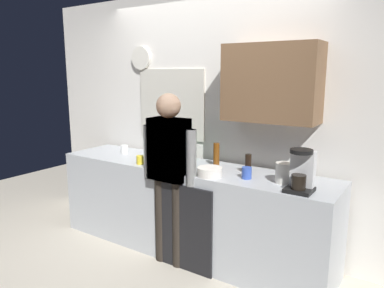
{
  "coord_description": "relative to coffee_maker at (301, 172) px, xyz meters",
  "views": [
    {
      "loc": [
        1.94,
        -2.55,
        1.78
      ],
      "look_at": [
        0.08,
        0.25,
        1.12
      ],
      "focal_mm": 34.12,
      "sensor_mm": 36.0,
      "label": 1
    }
  ],
  "objects": [
    {
      "name": "bottle_amber_beer",
      "position": [
        -0.9,
        0.28,
        -0.03
      ],
      "size": [
        0.06,
        0.06,
        0.23
      ],
      "primitive_type": "cylinder",
      "color": "brown",
      "rests_on": "kitchen_counter"
    },
    {
      "name": "mixing_bowl",
      "position": [
        -0.78,
        -0.04,
        -0.11
      ],
      "size": [
        0.22,
        0.22,
        0.08
      ],
      "primitive_type": "cylinder",
      "color": "white",
      "rests_on": "kitchen_counter"
    },
    {
      "name": "bottle_red_vinegar",
      "position": [
        -1.28,
        -0.02,
        -0.04
      ],
      "size": [
        0.06,
        0.06,
        0.22
      ],
      "primitive_type": "cylinder",
      "color": "maroon",
      "rests_on": "kitchen_counter"
    },
    {
      "name": "coffee_maker",
      "position": [
        0.0,
        0.0,
        0.0
      ],
      "size": [
        0.2,
        0.2,
        0.33
      ],
      "color": "black",
      "rests_on": "kitchen_counter"
    },
    {
      "name": "cup_white_mug",
      "position": [
        -2.05,
        0.21,
        -0.1
      ],
      "size": [
        0.08,
        0.08,
        0.09
      ],
      "primitive_type": "cylinder",
      "color": "white",
      "rests_on": "kitchen_counter"
    },
    {
      "name": "dishwasher_panel",
      "position": [
        -0.96,
        -0.17,
        -0.63
      ],
      "size": [
        0.56,
        0.02,
        0.8
      ],
      "primitive_type": "cube",
      "color": "black",
      "rests_on": "ground_plane"
    },
    {
      "name": "ground_plane",
      "position": [
        -1.15,
        -0.14,
        -1.03
      ],
      "size": [
        8.0,
        8.0,
        0.0
      ],
      "primitive_type": "plane",
      "color": "beige"
    },
    {
      "name": "back_wall_assembly",
      "position": [
        -1.07,
        0.56,
        0.32
      ],
      "size": [
        4.47,
        0.42,
        2.6
      ],
      "color": "white",
      "rests_on": "ground_plane"
    },
    {
      "name": "bottle_dark_sauce",
      "position": [
        -0.54,
        0.21,
        -0.06
      ],
      "size": [
        0.06,
        0.06,
        0.18
      ],
      "primitive_type": "cylinder",
      "color": "black",
      "rests_on": "kitchen_counter"
    },
    {
      "name": "storage_canister",
      "position": [
        -0.18,
        0.12,
        -0.06
      ],
      "size": [
        0.14,
        0.14,
        0.17
      ],
      "primitive_type": "cylinder",
      "color": "silver",
      "rests_on": "kitchen_counter"
    },
    {
      "name": "person_at_sink",
      "position": [
        -1.15,
        -0.14,
        -0.08
      ],
      "size": [
        0.57,
        0.22,
        1.6
      ],
      "rotation": [
        0.0,
        0.0,
        -0.22
      ],
      "color": "#3F4766",
      "rests_on": "ground_plane"
    },
    {
      "name": "person_guest",
      "position": [
        -1.15,
        -0.14,
        -0.08
      ],
      "size": [
        0.57,
        0.22,
        1.6
      ],
      "rotation": [
        0.0,
        0.0,
        3.11
      ],
      "color": "brown",
      "rests_on": "ground_plane"
    },
    {
      "name": "bottle_green_wine",
      "position": [
        -1.24,
        0.39,
        0.0
      ],
      "size": [
        0.07,
        0.07,
        0.3
      ],
      "primitive_type": "cylinder",
      "color": "#195923",
      "rests_on": "kitchen_counter"
    },
    {
      "name": "cup_yellow_cup",
      "position": [
        -1.58,
        -0.05,
        -0.1
      ],
      "size": [
        0.07,
        0.07,
        0.08
      ],
      "primitive_type": "cylinder",
      "color": "yellow",
      "rests_on": "kitchen_counter"
    },
    {
      "name": "cup_blue_mug",
      "position": [
        -0.48,
        0.07,
        -0.1
      ],
      "size": [
        0.08,
        0.08,
        0.1
      ],
      "primitive_type": "cylinder",
      "color": "#3351B2",
      "rests_on": "kitchen_counter"
    },
    {
      "name": "bottle_clear_soda",
      "position": [
        -1.37,
        0.1,
        -0.01
      ],
      "size": [
        0.09,
        0.09,
        0.28
      ],
      "primitive_type": "cylinder",
      "color": "#2D8C33",
      "rests_on": "kitchen_counter"
    },
    {
      "name": "kitchen_counter",
      "position": [
        -1.15,
        0.16,
        -0.59
      ],
      "size": [
        2.87,
        0.64,
        0.89
      ],
      "primitive_type": "cube",
      "color": "#B2B7BC",
      "rests_on": "ground_plane"
    }
  ]
}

